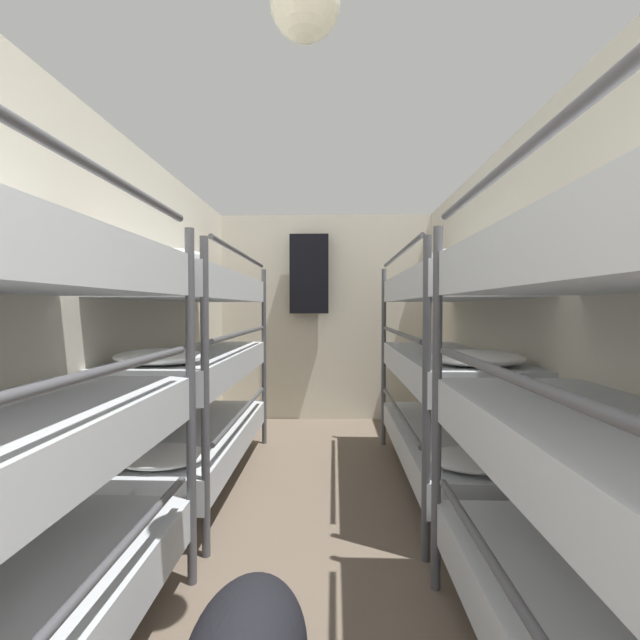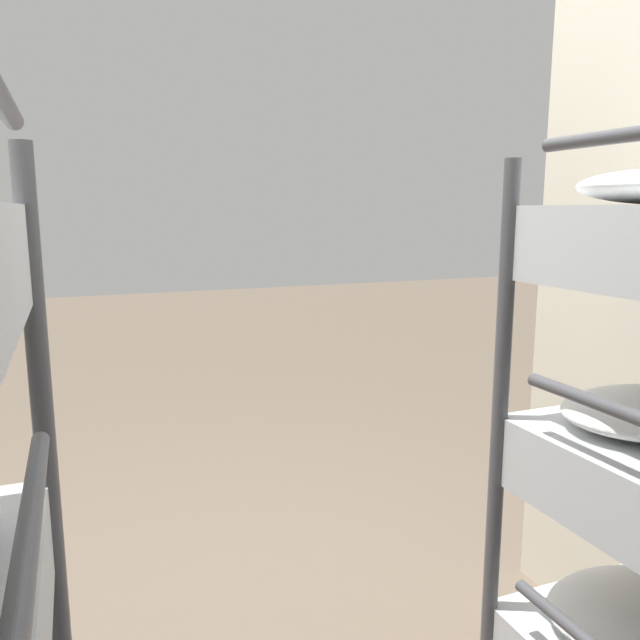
{
  "view_description": "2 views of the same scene",
  "coord_description": "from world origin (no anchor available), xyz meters",
  "views": [
    {
      "loc": [
        0.1,
        0.48,
        1.31
      ],
      "look_at": [
        -0.03,
        4.45,
        1.2
      ],
      "focal_mm": 24.0,
      "sensor_mm": 36.0,
      "label": 1
    },
    {
      "loc": [
        0.49,
        1.92,
        1.55
      ],
      "look_at": [
        -0.08,
        0.48,
        1.27
      ],
      "focal_mm": 35.0,
      "sensor_mm": 36.0,
      "label": 2
    }
  ],
  "objects": []
}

